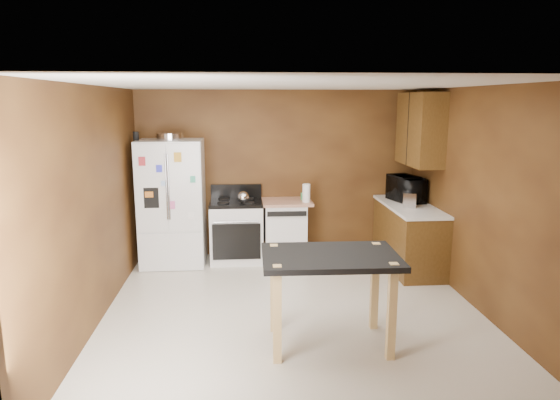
{
  "coord_description": "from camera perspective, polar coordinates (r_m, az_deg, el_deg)",
  "views": [
    {
      "loc": [
        -0.56,
        -5.24,
        2.34
      ],
      "look_at": [
        -0.08,
        0.85,
        1.12
      ],
      "focal_mm": 32.0,
      "sensor_mm": 36.0,
      "label": 1
    }
  ],
  "objects": [
    {
      "name": "gas_range",
      "position": [
        7.4,
        -4.98,
        -3.44
      ],
      "size": [
        0.76,
        0.68,
        1.1
      ],
      "color": "white",
      "rests_on": "ground"
    },
    {
      "name": "paper_towel",
      "position": [
        7.24,
        3.03,
        0.8
      ],
      "size": [
        0.13,
        0.13,
        0.26
      ],
      "primitive_type": "cylinder",
      "rotation": [
        0.0,
        0.0,
        -0.15
      ],
      "color": "white",
      "rests_on": "dishwasher"
    },
    {
      "name": "wall_back",
      "position": [
        7.59,
        -0.22,
        3.03
      ],
      "size": [
        4.2,
        0.0,
        4.2
      ],
      "primitive_type": "plane",
      "rotation": [
        1.57,
        0.0,
        0.0
      ],
      "color": "brown",
      "rests_on": "ground"
    },
    {
      "name": "kettle",
      "position": [
        7.14,
        -4.23,
        0.32
      ],
      "size": [
        0.17,
        0.17,
        0.17
      ],
      "primitive_type": "sphere",
      "color": "silver",
      "rests_on": "gas_range"
    },
    {
      "name": "roasting_pan",
      "position": [
        7.19,
        -12.47,
        7.11
      ],
      "size": [
        0.38,
        0.38,
        0.1
      ],
      "primitive_type": "cylinder",
      "color": "silver",
      "rests_on": "refrigerator"
    },
    {
      "name": "floor",
      "position": [
        5.76,
        1.5,
        -12.66
      ],
      "size": [
        4.5,
        4.5,
        0.0
      ],
      "primitive_type": "plane",
      "color": "beige",
      "rests_on": "ground"
    },
    {
      "name": "green_canister",
      "position": [
        7.43,
        2.74,
        0.43
      ],
      "size": [
        0.12,
        0.12,
        0.1
      ],
      "primitive_type": "cylinder",
      "rotation": [
        0.0,
        0.0,
        -0.35
      ],
      "color": "#43B061",
      "rests_on": "dishwasher"
    },
    {
      "name": "microwave",
      "position": [
        7.47,
        14.2,
        1.14
      ],
      "size": [
        0.54,
        0.68,
        0.33
      ],
      "primitive_type": "imported",
      "rotation": [
        0.0,
        0.0,
        1.82
      ],
      "color": "black",
      "rests_on": "right_cabinets"
    },
    {
      "name": "wall_front",
      "position": [
        3.23,
        5.83,
        -8.47
      ],
      "size": [
        4.2,
        0.0,
        4.2
      ],
      "primitive_type": "plane",
      "rotation": [
        -1.57,
        0.0,
        0.0
      ],
      "color": "brown",
      "rests_on": "ground"
    },
    {
      "name": "refrigerator",
      "position": [
        7.31,
        -12.2,
        -0.32
      ],
      "size": [
        0.9,
        0.8,
        1.8
      ],
      "color": "white",
      "rests_on": "ground"
    },
    {
      "name": "toaster",
      "position": [
        7.12,
        14.55,
        0.09
      ],
      "size": [
        0.24,
        0.32,
        0.2
      ],
      "primitive_type": "cube",
      "rotation": [
        0.0,
        0.0,
        -0.29
      ],
      "color": "silver",
      "rests_on": "right_cabinets"
    },
    {
      "name": "wall_right",
      "position": [
        5.97,
        22.03,
        -0.04
      ],
      "size": [
        0.0,
        4.5,
        4.5
      ],
      "primitive_type": "plane",
      "rotation": [
        1.57,
        0.0,
        -1.57
      ],
      "color": "brown",
      "rests_on": "ground"
    },
    {
      "name": "island",
      "position": [
        4.8,
        5.74,
        -7.75
      ],
      "size": [
        1.3,
        0.88,
        0.92
      ],
      "color": "black",
      "rests_on": "ground"
    },
    {
      "name": "ceiling",
      "position": [
        5.27,
        1.64,
        13.04
      ],
      "size": [
        4.5,
        4.5,
        0.0
      ],
      "primitive_type": "plane",
      "rotation": [
        3.14,
        0.0,
        0.0
      ],
      "color": "white",
      "rests_on": "ground"
    },
    {
      "name": "dishwasher",
      "position": [
        7.46,
        0.57,
        -3.37
      ],
      "size": [
        0.78,
        0.63,
        0.89
      ],
      "color": "white",
      "rests_on": "ground"
    },
    {
      "name": "right_cabinets",
      "position": [
        7.27,
        14.84,
        -0.44
      ],
      "size": [
        0.63,
        1.58,
        2.45
      ],
      "color": "brown",
      "rests_on": "ground"
    },
    {
      "name": "wall_left",
      "position": [
        5.57,
        -20.47,
        -0.71
      ],
      "size": [
        0.0,
        4.5,
        4.5
      ],
      "primitive_type": "plane",
      "rotation": [
        1.57,
        0.0,
        1.57
      ],
      "color": "brown",
      "rests_on": "ground"
    },
    {
      "name": "pen_cup",
      "position": [
        7.2,
        -16.14,
        7.04
      ],
      "size": [
        0.08,
        0.08,
        0.12
      ],
      "primitive_type": "cylinder",
      "color": "black",
      "rests_on": "refrigerator"
    }
  ]
}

